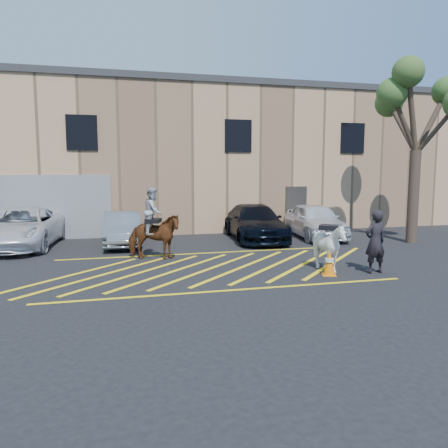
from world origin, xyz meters
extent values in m
plane|color=black|center=(0.00, 0.00, 0.00)|extent=(90.00, 90.00, 0.00)
imported|color=white|center=(-6.28, 5.19, 0.77)|extent=(3.04, 5.74, 1.54)
imported|color=gray|center=(-2.45, 4.76, 0.67)|extent=(1.53, 4.09, 1.33)
imported|color=black|center=(3.15, 4.83, 0.75)|extent=(2.56, 5.32, 1.49)
imported|color=white|center=(5.91, 4.65, 0.77)|extent=(2.30, 4.69, 1.54)
imported|color=black|center=(4.53, -2.02, 0.92)|extent=(0.70, 0.48, 1.85)
cube|color=tan|center=(0.00, 12.00, 3.50)|extent=(32.00, 10.00, 7.00)
cube|color=#2D2D30|center=(0.00, 12.00, 7.15)|extent=(32.20, 10.20, 0.30)
cube|color=black|center=(-4.00, 6.96, 4.60)|extent=(1.30, 0.08, 1.50)
cube|color=black|center=(3.00, 6.96, 4.60)|extent=(1.30, 0.08, 1.50)
cube|color=black|center=(9.00, 6.96, 4.60)|extent=(1.30, 0.08, 1.50)
cube|color=#38332D|center=(6.00, 6.96, 1.10)|extent=(1.10, 0.08, 2.20)
cube|color=yellow|center=(-4.20, -0.30, 0.01)|extent=(4.20, 4.20, 0.01)
cube|color=yellow|center=(-3.15, -0.30, 0.01)|extent=(4.20, 4.20, 0.01)
cube|color=yellow|center=(-2.10, -0.30, 0.01)|extent=(4.20, 4.20, 0.01)
cube|color=yellow|center=(-1.05, -0.30, 0.01)|extent=(4.20, 4.20, 0.01)
cube|color=yellow|center=(0.00, -0.30, 0.01)|extent=(4.20, 4.20, 0.01)
cube|color=yellow|center=(1.05, -0.30, 0.01)|extent=(4.20, 4.20, 0.01)
cube|color=yellow|center=(2.10, -0.30, 0.01)|extent=(4.20, 4.20, 0.01)
cube|color=yellow|center=(3.15, -0.30, 0.01)|extent=(4.20, 4.20, 0.01)
cube|color=yellow|center=(4.20, -0.30, 0.01)|extent=(4.20, 4.20, 0.01)
cube|color=yellow|center=(0.00, 2.20, 0.01)|extent=(9.50, 0.12, 0.01)
cube|color=yellow|center=(0.00, -2.80, 0.01)|extent=(9.50, 0.12, 0.01)
imported|color=#5C3416|center=(-1.52, 1.58, 0.78)|extent=(2.01, 1.40, 1.55)
imported|color=#9C9FA7|center=(-1.52, 1.58, 1.64)|extent=(0.82, 0.92, 1.58)
cube|color=black|center=(-1.52, 1.58, 1.32)|extent=(0.62, 0.68, 0.14)
imported|color=silver|center=(3.33, -1.53, 0.74)|extent=(1.78, 1.80, 1.48)
cube|color=black|center=(3.33, -1.53, 1.32)|extent=(0.72, 0.71, 0.14)
cube|color=orange|center=(3.12, -1.95, 0.01)|extent=(0.49, 0.49, 0.03)
cone|color=orange|center=(3.12, -1.95, 0.38)|extent=(0.32, 0.32, 0.70)
cylinder|color=silver|center=(3.12, -1.95, 0.44)|extent=(0.25, 0.25, 0.10)
cylinder|color=#4A382D|center=(9.19, 2.40, 1.90)|extent=(0.44, 0.44, 3.80)
cylinder|color=#453829|center=(9.97, 2.54, 4.97)|extent=(1.76, 0.51, 2.68)
cylinder|color=#47332B|center=(9.11, 3.26, 4.80)|extent=(0.33, 1.88, 2.34)
cylinder|color=#413427|center=(8.58, 2.40, 4.85)|extent=(1.40, 0.20, 2.39)
cylinder|color=#4A392D|center=(9.53, 1.67, 4.59)|extent=(0.78, 1.62, 1.96)
cylinder|color=#4B402E|center=(8.71, 2.12, 5.20)|extent=(1.16, 0.77, 3.11)
sphere|color=#3F642A|center=(10.75, 2.67, 6.24)|extent=(1.20, 1.20, 1.20)
sphere|color=#4A672C|center=(9.04, 4.11, 5.91)|extent=(1.20, 1.20, 1.20)
sphere|color=#466C2E|center=(7.97, 2.40, 6.00)|extent=(1.20, 1.20, 1.20)
sphere|color=#48642A|center=(8.24, 1.85, 6.71)|extent=(1.20, 1.20, 1.20)
camera|label=1|loc=(-2.84, -13.02, 2.97)|focal=35.00mm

